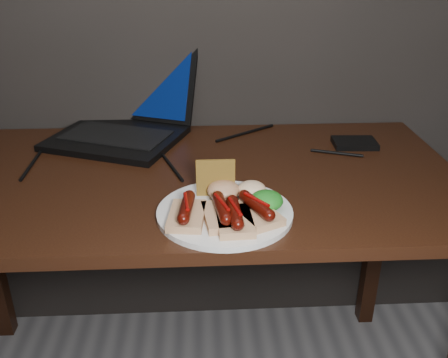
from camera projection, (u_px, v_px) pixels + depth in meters
name	position (u px, v px, depth m)	size (l,w,h in m)	color
desk	(180.00, 205.00, 1.27)	(1.40, 0.70, 0.75)	black
laptop	(125.00, 118.00, 1.47)	(0.46, 0.47, 0.25)	black
hard_drive	(355.00, 143.00, 1.40)	(0.12, 0.08, 0.02)	black
desk_cables	(191.00, 152.00, 1.35)	(0.87, 0.39, 0.01)	black
plate	(225.00, 213.00, 1.05)	(0.29, 0.29, 0.01)	silver
bread_sausage_left	(187.00, 212.00, 1.00)	(0.08, 0.12, 0.04)	tan
bread_sausage_center	(222.00, 213.00, 1.00)	(0.08, 0.12, 0.04)	tan
bread_sausage_right	(256.00, 210.00, 1.01)	(0.11, 0.13, 0.04)	tan
bread_sausage_extra	(235.00, 217.00, 0.98)	(0.07, 0.12, 0.04)	tan
crispbread	(216.00, 178.00, 1.09)	(0.09, 0.01, 0.09)	olive
salad_greens	(267.00, 200.00, 1.04)	(0.07, 0.07, 0.04)	#125B13
salsa_mound	(223.00, 190.00, 1.08)	(0.07, 0.07, 0.04)	maroon
coleslaw_mound	(252.00, 190.00, 1.09)	(0.06, 0.06, 0.04)	#EFE4CF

